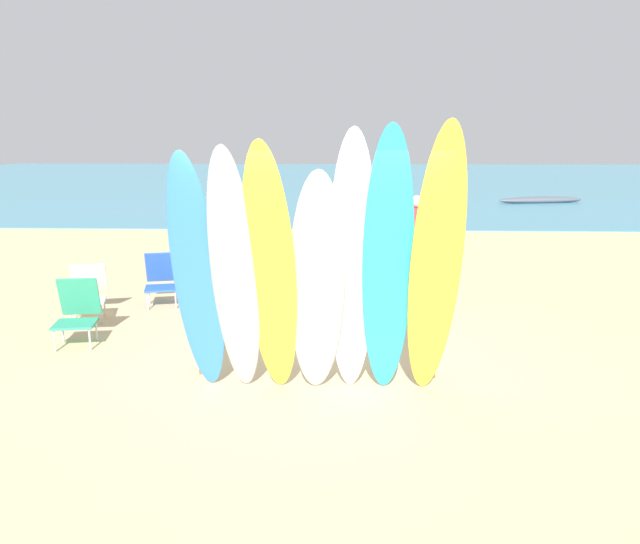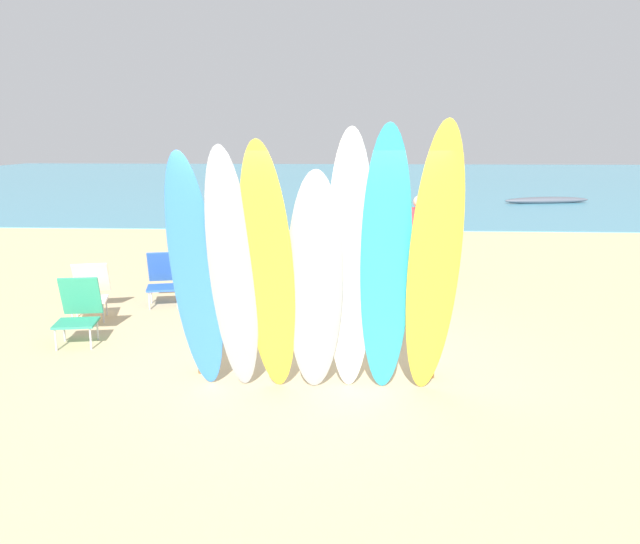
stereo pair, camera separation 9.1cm
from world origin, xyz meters
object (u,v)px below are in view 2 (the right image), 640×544
surfboard_yellow_2 (269,275)px  surfboard_yellow_6 (434,268)px  surfboard_white_4 (350,267)px  surfboard_grey_3 (315,287)px  beachgoer_strolling (384,235)px  beachgoer_by_water (418,233)px  distant_boat (547,200)px  surfboard_rack (315,333)px  surfboard_teal_5 (386,268)px  beachgoer_midbeach (391,244)px  beachgoer_photographing (247,231)px  beach_chair_red (79,309)px  beach_chair_blue (164,277)px  surfboard_grey_1 (233,276)px  beach_chair_striped (90,289)px  surfboard_blue_0 (195,277)px

surfboard_yellow_2 → surfboard_yellow_6: (1.59, -0.00, 0.09)m
surfboard_white_4 → surfboard_yellow_6: (0.80, -0.14, 0.03)m
surfboard_grey_3 → beachgoer_strolling: surfboard_grey_3 is taller
beachgoer_by_water → surfboard_yellow_2: bearing=53.5°
beachgoer_by_water → distant_boat: beachgoer_by_water is taller
surfboard_rack → surfboard_white_4: 1.10m
surfboard_white_4 → beachgoer_by_water: (1.19, 5.08, -0.44)m
surfboard_rack → surfboard_yellow_6: size_ratio=0.93×
surfboard_rack → surfboard_yellow_2: bearing=-120.3°
surfboard_teal_5 → beachgoer_strolling: size_ratio=1.62×
surfboard_grey_3 → beachgoer_midbeach: bearing=69.7°
surfboard_grey_3 → beachgoer_photographing: (-1.64, 5.64, -0.32)m
surfboard_rack → beachgoer_photographing: 5.27m
surfboard_yellow_2 → beach_chair_red: size_ratio=3.25×
surfboard_teal_5 → beachgoer_by_water: 5.24m
surfboard_rack → beach_chair_red: (-3.12, 1.02, -0.07)m
surfboard_yellow_2 → surfboard_rack: bearing=65.4°
surfboard_grey_3 → beachgoer_midbeach: size_ratio=1.38×
beachgoer_by_water → surfboard_yellow_6: bearing=70.0°
beachgoer_photographing → surfboard_grey_3: bearing=57.2°
beachgoer_midbeach → beach_chair_blue: size_ratio=2.15×
surfboard_grey_1 → beach_chair_red: (-2.36, 1.70, -0.85)m
beachgoer_photographing → beach_chair_blue: (-0.99, -2.07, -0.42)m
surfboard_yellow_6 → beach_chair_striped: size_ratio=3.37×
beach_chair_red → beach_chair_blue: (0.54, 1.92, -0.01)m
surfboard_rack → beachgoer_photographing: beachgoer_photographing is taller
surfboard_teal_5 → beach_chair_blue: surfboard_teal_5 is taller
beachgoer_by_water → distant_boat: size_ratio=0.46×
surfboard_grey_3 → surfboard_teal_5: surfboard_teal_5 is taller
surfboard_yellow_6 → beach_chair_striped: surfboard_yellow_6 is taller
surfboard_yellow_6 → beachgoer_by_water: bearing=81.7°
surfboard_grey_3 → surfboard_rack: bearing=88.4°
beachgoer_midbeach → distant_boat: size_ratio=0.50×
surfboard_yellow_6 → beachgoer_midbeach: (-0.20, 3.53, -0.38)m
beachgoer_strolling → beach_chair_blue: 3.65m
surfboard_teal_5 → beach_chair_red: surfboard_teal_5 is taller
beachgoer_by_water → beach_chair_red: 5.87m
surfboard_grey_1 → beachgoer_photographing: 5.76m
beachgoer_strolling → beach_chair_blue: (-3.51, -0.82, -0.58)m
surfboard_teal_5 → beachgoer_by_water: (0.85, 5.15, -0.46)m
beachgoer_photographing → beachgoer_strolling: beachgoer_strolling is taller
surfboard_yellow_2 → beachgoer_midbeach: bearing=74.3°
surfboard_yellow_6 → beachgoer_strolling: surfboard_yellow_6 is taller
surfboard_teal_5 → beach_chair_blue: (-3.31, 3.58, -0.95)m
beachgoer_by_water → beachgoer_strolling: beachgoer_strolling is taller
surfboard_rack → surfboard_teal_5: size_ratio=0.96×
surfboard_teal_5 → distant_boat: (7.26, 18.88, -1.25)m
surfboard_rack → beachgoer_midbeach: (0.98, 2.83, 0.51)m
surfboard_blue_0 → distant_boat: size_ratio=0.74×
beachgoer_photographing → distant_boat: beachgoer_photographing is taller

